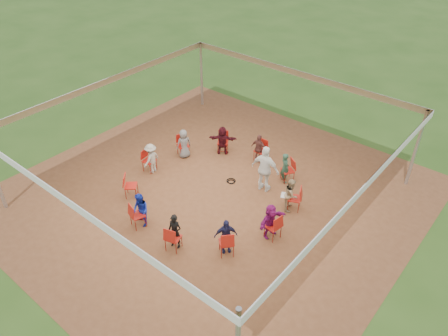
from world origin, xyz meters
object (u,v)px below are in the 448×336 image
Objects in this scene: person_seated_9 at (270,221)px; chair_2 at (261,151)px; chair_3 at (223,142)px; chair_10 at (273,226)px; chair_4 at (183,146)px; person_seated_1 at (285,168)px; standing_person at (265,169)px; chair_9 at (226,242)px; person_seated_7 at (175,231)px; laptop at (286,194)px; chair_5 at (149,161)px; chair_0 at (294,198)px; person_seated_0 at (291,194)px; person_seated_6 at (141,210)px; chair_8 at (173,238)px; person_seated_5 at (151,158)px; person_seated_4 at (184,144)px; person_seated_2 at (259,149)px; chair_7 at (138,215)px; chair_1 at (288,171)px; person_seated_3 at (223,140)px; chair_6 at (131,186)px; cable_coil at (231,181)px; person_seated_8 at (226,236)px.

chair_2 is at bearing 48.02° from person_seated_9.
chair_3 is 5.16m from chair_10.
chair_4 is (-1.05, -1.21, 0.00)m from chair_3.
chair_2 is at bearing 12.16° from person_seated_1.
standing_person reaches higher than chair_3.
person_seated_7 is (-1.38, -0.75, 0.15)m from chair_9.
chair_5 is at bearing 81.39° from laptop.
chair_0 and chair_9 have the same top height.
person_seated_0 is 1.00× the size of person_seated_6.
chair_10 is 2.24× the size of laptop.
chair_3 is at bearing 46.51° from laptop.
person_seated_5 is (-3.49, 2.34, 0.15)m from chair_8.
standing_person reaches higher than person_seated_5.
standing_person reaches higher than person_seated_4.
chair_3 is 1.58m from person_seated_2.
person_seated_4 is 4.11m from person_seated_6.
chair_9 is at bearing 149.20° from person_seated_0.
person_seated_9 is at bearing 50.16° from chair_7.
person_seated_9 is at bearing 145.35° from chair_1.
chair_4 is at bearing 81.64° from person_seated_9.
person_seated_1 is at bearing 81.82° from person_seated_6.
person_seated_1 is 1.00× the size of person_seated_5.
person_seated_6 reaches higher than chair_10.
person_seated_1 is 2.94m from person_seated_3.
person_seated_2 reaches higher than chair_6.
cable_coil is at bearing 90.13° from chair_2.
chair_3 is at bearing 98.36° from person_seated_7.
chair_4 is 1.00× the size of chair_8.
person_seated_7 reaches higher than chair_1.
person_seated_5 is at bearing 34.65° from chair_3.
laptop is at bearing 157.69° from person_seated_1.
chair_4 is 2.13× the size of cable_coil.
person_seated_9 reaches higher than chair_2.
person_seated_5 reaches higher than chair_5.
person_seated_8 reaches higher than laptop.
chair_6 is at bearing 98.18° from chair_0.
person_seated_0 is 0.67× the size of standing_person.
person_seated_3 is 5.38m from person_seated_7.
chair_3 is 1.00× the size of chair_5.
chair_4 is at bearing 30.80° from person_seated_2.
person_seated_5 is 1.00× the size of person_seated_9.
person_seated_1 is 1.00× the size of person_seated_4.
person_seated_4 is (0.34, 1.53, 0.15)m from chair_5.
person_seated_2 is 1.00× the size of person_seated_9.
person_seated_5 is at bearing 159.43° from chair_6.
person_seated_8 is (-0.09, 0.08, 0.15)m from chair_9.
person_seated_0 is at bearing 145.35° from chair_2.
chair_10 is 4.20m from person_seated_6.
person_seated_1 and person_seated_5 have the same top height.
person_seated_4 reaches higher than chair_7.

